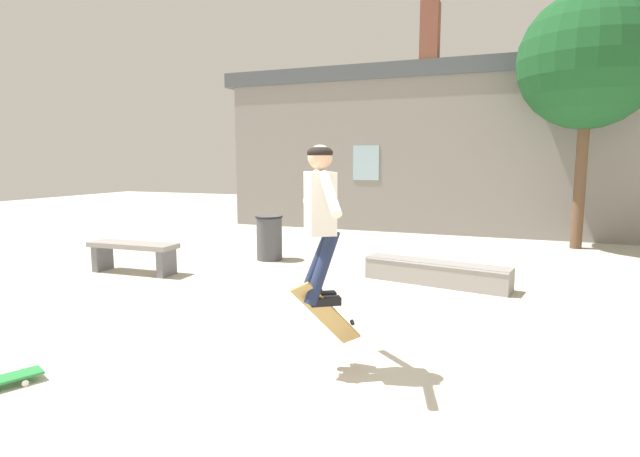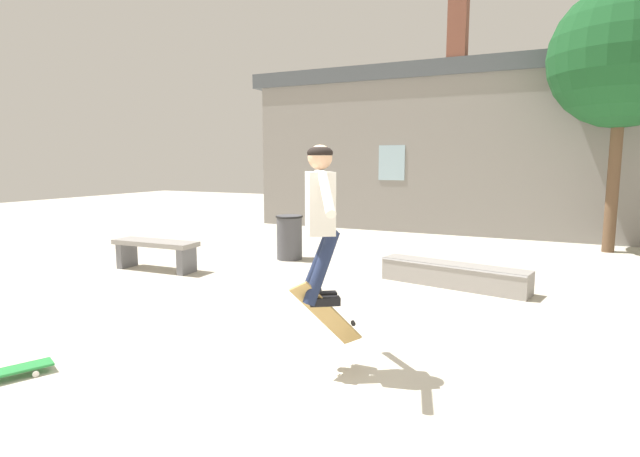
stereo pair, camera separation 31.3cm
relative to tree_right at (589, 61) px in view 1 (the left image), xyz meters
The scene contains 8 objects.
ground_plane 9.37m from the tree_right, 111.76° to the right, with size 40.00×40.00×0.00m, color beige.
building_backdrop 3.73m from the tree_right, 160.57° to the left, with size 11.98×0.52×5.71m.
tree_right is the anchor object (origin of this frame).
park_bench 9.56m from the tree_right, 143.11° to the right, with size 1.55×0.52×0.51m.
skate_ledge 6.10m from the tree_right, 118.39° to the right, with size 2.23×0.82×0.35m.
trash_bin 7.39m from the tree_right, 147.63° to the right, with size 0.52×0.52×0.84m.
skater 8.67m from the tree_right, 109.57° to the right, with size 0.75×1.08×1.37m.
skateboard_flipping 8.94m from the tree_right, 109.29° to the right, with size 0.50×0.49×0.68m.
Camera 1 is at (1.93, -3.86, 1.87)m, focal length 28.00 mm.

